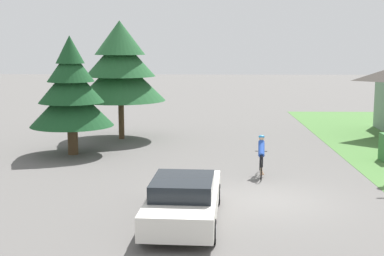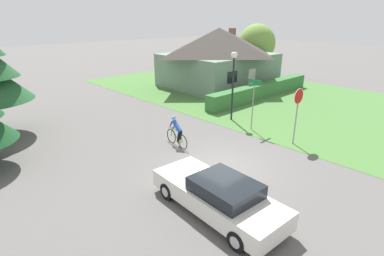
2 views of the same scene
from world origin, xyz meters
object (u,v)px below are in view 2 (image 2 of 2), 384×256
at_px(street_lamp, 234,70).
at_px(deciduous_tree_right, 257,44).
at_px(cyclist, 177,132).
at_px(sedan_left_lane, 218,196).
at_px(stop_sign, 298,105).
at_px(cottage_house, 218,56).
at_px(street_name_sign, 253,96).

distance_m(street_lamp, deciduous_tree_right, 14.82).
bearing_deg(cyclist, sedan_left_lane, 158.19).
bearing_deg(sedan_left_lane, cyclist, -23.74).
height_order(cyclist, street_lamp, street_lamp).
distance_m(sedan_left_lane, street_lamp, 9.94).
relative_size(stop_sign, deciduous_tree_right, 0.52).
relative_size(street_lamp, deciduous_tree_right, 0.78).
xyz_separation_m(stop_sign, deciduous_tree_right, (13.49, 12.05, 1.43)).
distance_m(cottage_house, sedan_left_lane, 19.93).
height_order(stop_sign, street_lamp, street_lamp).
bearing_deg(cottage_house, deciduous_tree_right, 0.63).
relative_size(cyclist, street_lamp, 0.40).
xyz_separation_m(stop_sign, street_name_sign, (0.16, 2.69, -0.07)).
relative_size(sedan_left_lane, stop_sign, 1.71).
bearing_deg(deciduous_tree_right, cyclist, -155.38).
relative_size(cottage_house, street_lamp, 2.32).
height_order(street_lamp, deciduous_tree_right, deciduous_tree_right).
xyz_separation_m(cyclist, deciduous_tree_right, (17.92, 8.21, 2.76)).
xyz_separation_m(street_name_sign, deciduous_tree_right, (13.33, 9.35, 1.50)).
height_order(cottage_house, sedan_left_lane, cottage_house).
xyz_separation_m(cyclist, street_name_sign, (4.59, -1.14, 1.26)).
distance_m(stop_sign, street_lamp, 4.77).
relative_size(street_lamp, street_name_sign, 1.48).
bearing_deg(deciduous_tree_right, street_name_sign, -144.95).
bearing_deg(cyclist, street_lamp, -76.43).
xyz_separation_m(street_lamp, street_name_sign, (-0.52, -1.90, -1.14)).
relative_size(street_name_sign, deciduous_tree_right, 0.52).
xyz_separation_m(street_lamp, deciduous_tree_right, (12.81, 7.45, 0.37)).
bearing_deg(street_lamp, cyclist, -171.49).
height_order(cyclist, stop_sign, stop_sign).
bearing_deg(street_lamp, sedan_left_lane, -142.84).
bearing_deg(stop_sign, street_lamp, -95.68).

